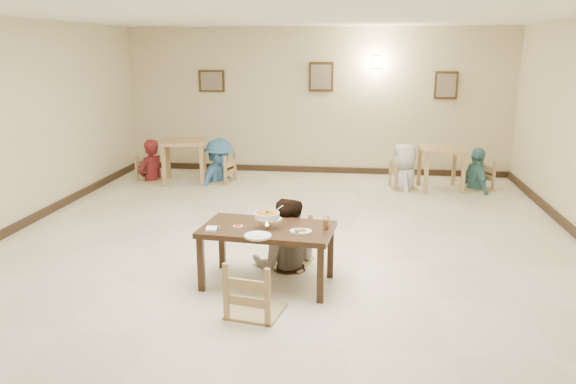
# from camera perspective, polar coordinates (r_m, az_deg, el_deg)

# --- Properties ---
(floor) EXTENTS (10.00, 10.00, 0.00)m
(floor) POSITION_cam_1_polar(r_m,az_deg,el_deg) (7.25, -0.49, -6.37)
(floor) COLOR beige
(floor) RESTS_ON ground
(ceiling) EXTENTS (10.00, 10.00, 0.00)m
(ceiling) POSITION_cam_1_polar(r_m,az_deg,el_deg) (6.79, -0.54, 18.03)
(ceiling) COLOR white
(ceiling) RESTS_ON wall_back
(wall_back) EXTENTS (10.00, 0.00, 10.00)m
(wall_back) POSITION_cam_1_polar(r_m,az_deg,el_deg) (11.80, 2.87, 9.19)
(wall_back) COLOR beige
(wall_back) RESTS_ON floor
(wall_front) EXTENTS (10.00, 0.00, 10.00)m
(wall_front) POSITION_cam_1_polar(r_m,az_deg,el_deg) (2.22, -19.20, -15.26)
(wall_front) COLOR beige
(wall_front) RESTS_ON floor
(baseboard_back) EXTENTS (8.00, 0.06, 0.12)m
(baseboard_back) POSITION_cam_1_polar(r_m,az_deg,el_deg) (11.98, 2.77, 2.30)
(baseboard_back) COLOR black
(baseboard_back) RESTS_ON floor
(picture_a) EXTENTS (0.55, 0.04, 0.45)m
(picture_a) POSITION_cam_1_polar(r_m,az_deg,el_deg) (12.10, -7.77, 11.10)
(picture_a) COLOR #372611
(picture_a) RESTS_ON wall_back
(picture_b) EXTENTS (0.50, 0.04, 0.60)m
(picture_b) POSITION_cam_1_polar(r_m,az_deg,el_deg) (11.71, 3.38, 11.59)
(picture_b) COLOR #372611
(picture_b) RESTS_ON wall_back
(picture_c) EXTENTS (0.45, 0.04, 0.55)m
(picture_c) POSITION_cam_1_polar(r_m,az_deg,el_deg) (11.81, 15.77, 10.38)
(picture_c) COLOR #372611
(picture_c) RESTS_ON wall_back
(wall_sconce) EXTENTS (0.16, 0.05, 0.22)m
(wall_sconce) POSITION_cam_1_polar(r_m,az_deg,el_deg) (11.68, 8.94, 12.91)
(wall_sconce) COLOR #FFD88C
(wall_sconce) RESTS_ON wall_back
(main_table) EXTENTS (1.50, 0.94, 0.67)m
(main_table) POSITION_cam_1_polar(r_m,az_deg,el_deg) (6.19, -2.11, -4.26)
(main_table) COLOR #372212
(main_table) RESTS_ON floor
(chair_far) EXTENTS (0.51, 0.51, 1.09)m
(chair_far) POSITION_cam_1_polar(r_m,az_deg,el_deg) (6.78, -0.02, -3.00)
(chair_far) COLOR tan
(chair_far) RESTS_ON floor
(chair_near) EXTENTS (0.51, 0.51, 1.09)m
(chair_near) POSITION_cam_1_polar(r_m,az_deg,el_deg) (5.55, -3.37, -7.05)
(chair_near) COLOR tan
(chair_near) RESTS_ON floor
(main_diner) EXTENTS (0.87, 0.70, 1.70)m
(main_diner) POSITION_cam_1_polar(r_m,az_deg,el_deg) (6.63, -0.28, -0.66)
(main_diner) COLOR gray
(main_diner) RESTS_ON floor
(curry_warmer) EXTENTS (0.31, 0.27, 0.25)m
(curry_warmer) POSITION_cam_1_polar(r_m,az_deg,el_deg) (6.08, -2.16, -2.40)
(curry_warmer) COLOR silver
(curry_warmer) RESTS_ON main_table
(rice_plate_far) EXTENTS (0.28, 0.28, 0.06)m
(rice_plate_far) POSITION_cam_1_polar(r_m,az_deg,el_deg) (6.40, -1.83, -2.74)
(rice_plate_far) COLOR white
(rice_plate_far) RESTS_ON main_table
(rice_plate_near) EXTENTS (0.28, 0.28, 0.06)m
(rice_plate_near) POSITION_cam_1_polar(r_m,az_deg,el_deg) (5.85, -3.08, -4.44)
(rice_plate_near) COLOR white
(rice_plate_near) RESTS_ON main_table
(fried_plate) EXTENTS (0.24, 0.24, 0.05)m
(fried_plate) POSITION_cam_1_polar(r_m,az_deg,el_deg) (5.98, 1.30, -3.96)
(fried_plate) COLOR white
(fried_plate) RESTS_ON main_table
(chili_dish) EXTENTS (0.11, 0.11, 0.02)m
(chili_dish) POSITION_cam_1_polar(r_m,az_deg,el_deg) (6.18, -5.10, -3.47)
(chili_dish) COLOR white
(chili_dish) RESTS_ON main_table
(napkin_cutlery) EXTENTS (0.15, 0.23, 0.03)m
(napkin_cutlery) POSITION_cam_1_polar(r_m,az_deg,el_deg) (6.10, -7.75, -3.74)
(napkin_cutlery) COLOR white
(napkin_cutlery) RESTS_ON main_table
(drink_glass) EXTENTS (0.07, 0.07, 0.14)m
(drink_glass) POSITION_cam_1_polar(r_m,az_deg,el_deg) (6.10, 3.86, -3.16)
(drink_glass) COLOR white
(drink_glass) RESTS_ON main_table
(bg_table_left) EXTENTS (1.00, 1.00, 0.83)m
(bg_table_left) POSITION_cam_1_polar(r_m,az_deg,el_deg) (11.18, -10.53, 4.50)
(bg_table_left) COLOR tan
(bg_table_left) RESTS_ON floor
(bg_table_right) EXTENTS (0.86, 0.86, 0.79)m
(bg_table_right) POSITION_cam_1_polar(r_m,az_deg,el_deg) (10.80, 15.34, 3.63)
(bg_table_right) COLOR tan
(bg_table_right) RESTS_ON floor
(bg_chair_ll) EXTENTS (0.45, 0.45, 0.95)m
(bg_chair_ll) POSITION_cam_1_polar(r_m,az_deg,el_deg) (11.42, -13.82, 3.42)
(bg_chair_ll) COLOR tan
(bg_chair_ll) RESTS_ON floor
(bg_chair_lr) EXTENTS (0.51, 0.51, 1.09)m
(bg_chair_lr) POSITION_cam_1_polar(r_m,az_deg,el_deg) (11.05, -7.02, 3.72)
(bg_chair_lr) COLOR tan
(bg_chair_lr) RESTS_ON floor
(bg_chair_rl) EXTENTS (0.46, 0.46, 0.97)m
(bg_chair_rl) POSITION_cam_1_polar(r_m,az_deg,el_deg) (10.72, 11.74, 2.87)
(bg_chair_rl) COLOR tan
(bg_chair_rl) RESTS_ON floor
(bg_chair_rr) EXTENTS (0.49, 0.49, 1.05)m
(bg_chair_rr) POSITION_cam_1_polar(r_m,az_deg,el_deg) (11.00, 18.72, 2.92)
(bg_chair_rr) COLOR tan
(bg_chair_rr) RESTS_ON floor
(bg_diner_a) EXTENTS (0.64, 0.73, 1.68)m
(bg_diner_a) POSITION_cam_1_polar(r_m,az_deg,el_deg) (11.36, -13.93, 5.21)
(bg_diner_a) COLOR maroon
(bg_diner_a) RESTS_ON floor
(bg_diner_b) EXTENTS (1.02, 1.28, 1.74)m
(bg_diner_b) POSITION_cam_1_polar(r_m,az_deg,el_deg) (11.00, -7.07, 5.40)
(bg_diner_b) COLOR teal
(bg_diner_b) RESTS_ON floor
(bg_diner_c) EXTENTS (0.63, 0.89, 1.71)m
(bg_diner_c) POSITION_cam_1_polar(r_m,az_deg,el_deg) (10.65, 11.84, 4.83)
(bg_diner_c) COLOR silver
(bg_diner_c) RESTS_ON floor
(bg_diner_d) EXTENTS (0.60, 0.99, 1.58)m
(bg_diner_d) POSITION_cam_1_polar(r_m,az_deg,el_deg) (10.95, 18.83, 4.29)
(bg_diner_d) COLOR teal
(bg_diner_d) RESTS_ON floor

